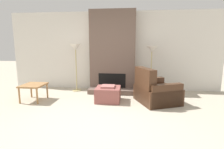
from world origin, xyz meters
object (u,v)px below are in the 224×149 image
(ottoman, at_px, (108,94))
(floor_lamp_right, at_px, (152,53))
(armchair, at_px, (154,92))
(side_table, at_px, (33,87))
(floor_lamp_left, at_px, (76,51))

(ottoman, relative_size, floor_lamp_right, 0.44)
(armchair, distance_m, floor_lamp_right, 1.38)
(ottoman, xyz_separation_m, floor_lamp_right, (1.24, 0.98, 1.08))
(side_table, bearing_deg, ottoman, 4.70)
(side_table, xyz_separation_m, floor_lamp_left, (0.85, 1.15, 0.94))
(side_table, xyz_separation_m, floor_lamp_right, (3.27, 1.15, 0.88))
(ottoman, bearing_deg, side_table, -175.30)
(ottoman, relative_size, floor_lamp_left, 0.42)
(armchair, bearing_deg, floor_lamp_right, -22.51)
(ottoman, distance_m, floor_lamp_right, 1.91)
(armchair, xyz_separation_m, side_table, (-3.26, -0.19, 0.11))
(floor_lamp_left, distance_m, floor_lamp_right, 2.42)
(ottoman, distance_m, floor_lamp_left, 1.91)
(side_table, relative_size, floor_lamp_left, 0.41)
(side_table, relative_size, floor_lamp_right, 0.43)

